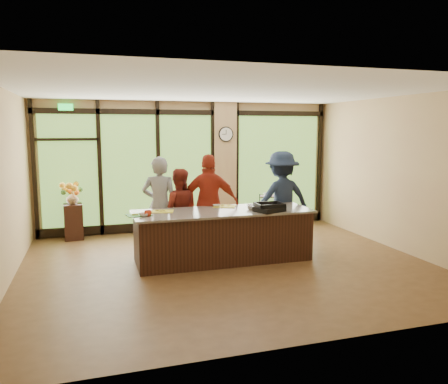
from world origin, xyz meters
TOP-DOWN VIEW (x-y plane):
  - floor at (0.00, 0.00)m, footprint 7.00×7.00m
  - ceiling at (0.00, 0.00)m, footprint 7.00×7.00m
  - back_wall at (0.00, 3.00)m, footprint 7.00×0.00m
  - left_wall at (-3.50, 0.00)m, footprint 0.00×6.00m
  - right_wall at (3.50, 0.00)m, footprint 0.00×6.00m
  - window_wall at (0.16, 2.95)m, footprint 6.90×0.12m
  - island_base at (0.00, 0.30)m, footprint 3.10×1.00m
  - countertop at (0.00, 0.30)m, footprint 3.20×1.10m
  - wall_clock at (0.85, 2.87)m, footprint 0.36×0.04m
  - cook_left at (-1.01, 1.10)m, footprint 0.78×0.63m
  - cook_midleft at (-0.64, 1.14)m, footprint 0.90×0.76m
  - cook_midright at (-0.07, 0.98)m, footprint 1.20×0.81m
  - cook_right at (1.45, 0.98)m, footprint 1.28×0.78m
  - roasting_pan at (0.76, -0.04)m, footprint 0.59×0.53m
  - mixing_bowl at (0.60, 0.29)m, footprint 0.34×0.34m
  - cutting_board_left at (-1.50, 0.28)m, footprint 0.44×0.36m
  - cutting_board_center at (-1.06, 0.50)m, footprint 0.44×0.37m
  - cutting_board_right at (0.14, 0.67)m, footprint 0.49×0.44m
  - prep_bowl_near at (-1.42, 0.18)m, footprint 0.23×0.23m
  - prep_bowl_mid at (0.51, 0.25)m, footprint 0.14×0.14m
  - prep_bowl_far at (-0.00, 0.72)m, footprint 0.15×0.15m
  - red_ramekin at (-1.35, 0.17)m, footprint 0.15×0.15m
  - flower_stand at (-2.65, 2.72)m, footprint 0.41×0.41m
  - flower_vase at (-2.65, 2.72)m, footprint 0.34×0.34m
  - bar_cart at (1.93, 2.49)m, footprint 0.72×0.57m

SIDE VIEW (x-z plane):
  - floor at x=0.00m, z-range 0.00..0.00m
  - flower_stand at x=-2.65m, z-range 0.00..0.77m
  - island_base at x=0.00m, z-range 0.00..0.88m
  - bar_cart at x=1.93m, z-range 0.09..0.96m
  - cook_midleft at x=-0.64m, z-range 0.00..1.62m
  - countertop at x=0.00m, z-range 0.88..0.92m
  - flower_vase at x=-2.65m, z-range 0.77..1.04m
  - cutting_board_center at x=-1.06m, z-range 0.92..0.93m
  - cutting_board_left at x=-1.50m, z-range 0.92..0.93m
  - cutting_board_right at x=0.14m, z-range 0.92..0.93m
  - cook_left at x=-1.01m, z-range 0.00..1.86m
  - prep_bowl_far at x=0.00m, z-range 0.92..0.96m
  - prep_bowl_mid at x=0.51m, z-range 0.92..0.96m
  - cook_midright at x=-0.07m, z-range 0.00..1.89m
  - prep_bowl_near at x=-1.42m, z-range 0.92..0.97m
  - mixing_bowl at x=0.60m, z-range 0.92..0.99m
  - roasting_pan at x=0.76m, z-range 0.92..1.01m
  - cook_right at x=1.45m, z-range 0.00..1.93m
  - red_ramekin at x=-1.35m, z-range 0.92..1.02m
  - window_wall at x=0.16m, z-range -0.11..2.89m
  - back_wall at x=0.00m, z-range -2.00..5.00m
  - left_wall at x=-3.50m, z-range -1.50..4.50m
  - right_wall at x=3.50m, z-range -1.50..4.50m
  - wall_clock at x=0.85m, z-range 2.07..2.43m
  - ceiling at x=0.00m, z-range 3.00..3.00m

